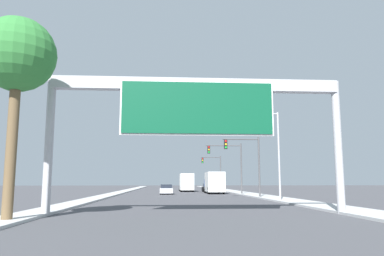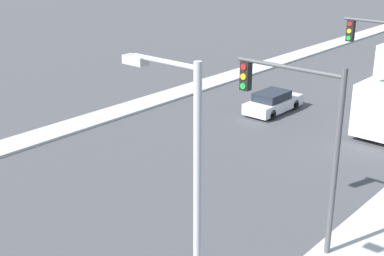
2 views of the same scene
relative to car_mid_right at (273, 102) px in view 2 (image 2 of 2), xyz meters
The scene contains 4 objects.
median_strip_left 12.05m from the car_mid_right, 127.04° to the left, with size 2.00×120.00×0.15m.
car_mid_right is the anchor object (origin of this frame).
traffic_light_near_intersection 15.81m from the car_mid_right, 53.95° to the right, with size 4.13×0.32×6.75m.
street_lamp_right 22.38m from the car_mid_right, 62.70° to the right, with size 2.24×0.28×8.22m.
Camera 2 is at (15.47, 22.75, 10.65)m, focal length 50.00 mm.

